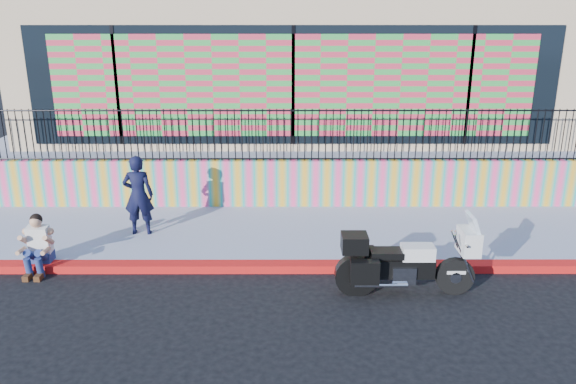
{
  "coord_description": "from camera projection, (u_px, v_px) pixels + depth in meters",
  "views": [
    {
      "loc": [
        -0.15,
        -9.36,
        4.48
      ],
      "look_at": [
        -0.13,
        1.2,
        1.13
      ],
      "focal_mm": 35.0,
      "sensor_mm": 36.0,
      "label": 1
    }
  ],
  "objects": [
    {
      "name": "storefront_building",
      "position": [
        292.0,
        57.0,
        17.05
      ],
      "size": [
        14.0,
        8.06,
        4.0
      ],
      "color": "tan",
      "rests_on": "elevated_platform"
    },
    {
      "name": "sidewalk",
      "position": [
        294.0,
        233.0,
        11.83
      ],
      "size": [
        16.0,
        3.0,
        0.15
      ],
      "primitive_type": "cube",
      "color": "#888DA3",
      "rests_on": "ground"
    },
    {
      "name": "police_motorcycle",
      "position": [
        404.0,
        261.0,
        9.25
      ],
      "size": [
        2.28,
        0.75,
        1.42
      ],
      "color": "black",
      "rests_on": "ground"
    },
    {
      "name": "mural_wall",
      "position": [
        293.0,
        183.0,
        13.17
      ],
      "size": [
        16.0,
        0.2,
        1.1
      ],
      "primitive_type": "cube",
      "color": "#FE4283",
      "rests_on": "sidewalk"
    },
    {
      "name": "ground",
      "position": [
        295.0,
        270.0,
        10.28
      ],
      "size": [
        90.0,
        90.0,
        0.0
      ],
      "primitive_type": "plane",
      "color": "black",
      "rests_on": "ground"
    },
    {
      "name": "elevated_platform",
      "position": [
        292.0,
        140.0,
        18.05
      ],
      "size": [
        16.0,
        10.0,
        1.25
      ],
      "primitive_type": "cube",
      "color": "#888DA3",
      "rests_on": "ground"
    },
    {
      "name": "metal_fence",
      "position": [
        293.0,
        135.0,
        12.82
      ],
      "size": [
        15.8,
        0.04,
        1.2
      ],
      "primitive_type": null,
      "color": "black",
      "rests_on": "mural_wall"
    },
    {
      "name": "red_curb",
      "position": [
        295.0,
        267.0,
        10.26
      ],
      "size": [
        16.0,
        0.3,
        0.15
      ],
      "primitive_type": "cube",
      "color": "red",
      "rests_on": "ground"
    },
    {
      "name": "police_officer",
      "position": [
        138.0,
        195.0,
        11.38
      ],
      "size": [
        0.62,
        0.42,
        1.66
      ],
      "primitive_type": "imported",
      "rotation": [
        0.0,
        0.0,
        3.18
      ],
      "color": "black",
      "rests_on": "sidewalk"
    },
    {
      "name": "seated_man",
      "position": [
        37.0,
        250.0,
        10.05
      ],
      "size": [
        0.54,
        0.71,
        1.06
      ],
      "color": "navy",
      "rests_on": "ground"
    }
  ]
}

